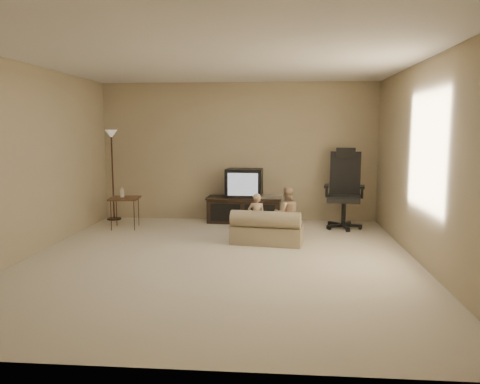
# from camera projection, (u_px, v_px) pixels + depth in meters

# --- Properties ---
(floor) EXTENTS (5.50, 5.50, 0.00)m
(floor) POSITION_uv_depth(u_px,v_px,m) (220.00, 260.00, 5.97)
(floor) COLOR beige
(floor) RESTS_ON ground
(room_shell) EXTENTS (5.50, 5.50, 5.50)m
(room_shell) POSITION_uv_depth(u_px,v_px,m) (219.00, 141.00, 5.77)
(room_shell) COLOR silver
(room_shell) RESTS_ON floor
(tv_stand) EXTENTS (1.36, 0.55, 0.96)m
(tv_stand) POSITION_uv_depth(u_px,v_px,m) (244.00, 200.00, 8.37)
(tv_stand) COLOR black
(tv_stand) RESTS_ON floor
(office_chair) EXTENTS (0.72, 0.75, 1.35)m
(office_chair) POSITION_uv_depth(u_px,v_px,m) (344.00, 199.00, 7.89)
(office_chair) COLOR black
(office_chair) RESTS_ON floor
(side_table) EXTENTS (0.52, 0.52, 0.71)m
(side_table) POSITION_uv_depth(u_px,v_px,m) (124.00, 198.00, 7.85)
(side_table) COLOR brown
(side_table) RESTS_ON floor
(floor_lamp) EXTENTS (0.26, 0.26, 1.65)m
(floor_lamp) POSITION_uv_depth(u_px,v_px,m) (112.00, 154.00, 8.52)
(floor_lamp) COLOR #321E16
(floor_lamp) RESTS_ON floor
(child_sofa) EXTENTS (1.10, 0.72, 0.50)m
(child_sofa) POSITION_uv_depth(u_px,v_px,m) (267.00, 230.00, 6.82)
(child_sofa) COLOR #9A8868
(child_sofa) RESTS_ON floor
(toddler_left) EXTENTS (0.27, 0.20, 0.72)m
(toddler_left) POSITION_uv_depth(u_px,v_px,m) (256.00, 217.00, 6.98)
(toddler_left) COLOR tan
(toddler_left) RESTS_ON floor
(toddler_right) EXTENTS (0.41, 0.27, 0.80)m
(toddler_right) POSITION_uv_depth(u_px,v_px,m) (287.00, 214.00, 7.05)
(toddler_right) COLOR tan
(toddler_right) RESTS_ON floor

